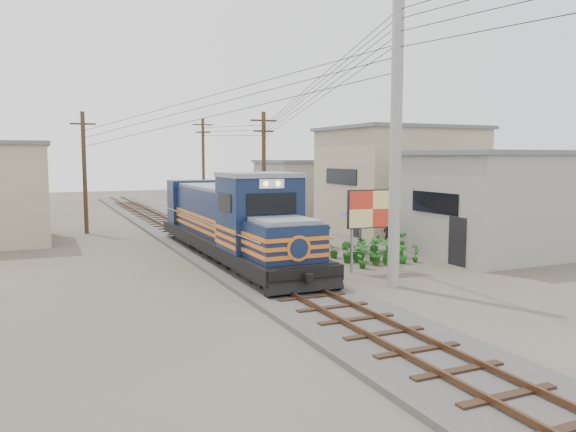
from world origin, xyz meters
name	(u,v)px	position (x,y,z in m)	size (l,w,h in m)	color
ground	(294,293)	(0.00, 0.00, 0.00)	(120.00, 120.00, 0.00)	#473F35
ballast	(209,246)	(0.00, 10.00, 0.08)	(3.60, 70.00, 0.16)	#595651
track	(209,243)	(0.00, 10.00, 0.26)	(1.15, 70.00, 0.12)	#51331E
locomotive	(231,222)	(0.00, 6.53, 1.63)	(2.74, 14.89, 3.69)	black
utility_pole_main	(396,139)	(3.50, -0.50, 5.00)	(0.40, 0.40, 10.00)	#9E9B93
wooden_pole_mid	(264,170)	(4.50, 14.00, 3.68)	(1.60, 0.24, 7.00)	#4C3826
wooden_pole_far	(203,163)	(4.80, 28.00, 3.93)	(1.60, 0.24, 7.50)	#4C3826
wooden_pole_left	(84,170)	(-5.00, 18.00, 3.68)	(1.60, 0.24, 7.00)	#4C3826
power_lines	(212,87)	(-0.14, 8.49, 7.56)	(9.65, 19.00, 3.30)	black
shophouse_front	(497,203)	(11.50, 3.00, 2.36)	(7.35, 6.30, 4.70)	gray
shophouse_mid	(399,179)	(12.50, 12.00, 3.11)	(8.40, 7.35, 6.20)	tan
shophouse_back	(305,188)	(11.00, 22.00, 2.11)	(6.30, 6.30, 4.20)	gray
billboard	(372,211)	(4.24, 2.03, 2.34)	(2.06, 0.33, 3.18)	#99999E
market_umbrella	(360,210)	(6.35, 6.35, 1.92)	(2.46, 2.46, 2.18)	black
vendor	(388,235)	(7.17, 5.22, 0.86)	(0.63, 0.41, 1.73)	black
plant_nursery	(370,251)	(5.27, 3.73, 0.45)	(3.34, 3.21, 1.12)	#1F5B1A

